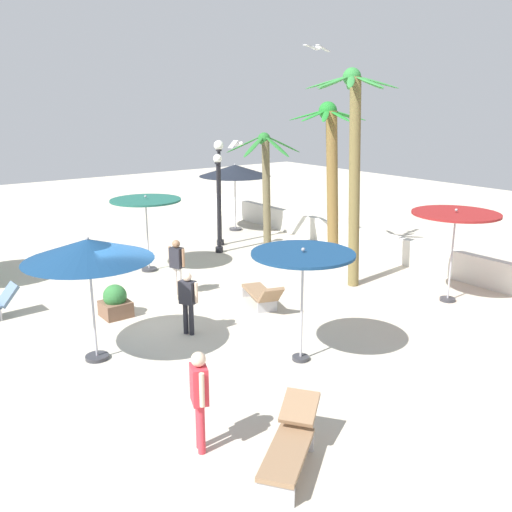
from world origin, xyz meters
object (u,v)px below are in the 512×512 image
at_px(lamp_post_3, 218,199).
at_px(lounge_chair_2, 262,294).
at_px(guest_0, 199,392).
at_px(guest_2, 188,298).
at_px(patio_umbrella_1, 455,218).
at_px(patio_umbrella_0, 235,171).
at_px(lamp_post_1, 219,182).
at_px(lounge_chair_0, 290,442).
at_px(seagull_0, 236,144).
at_px(patio_umbrella_3, 88,250).
at_px(palm_tree_0, 354,154).
at_px(patio_umbrella_4, 303,259).
at_px(guest_1, 177,262).
at_px(palm_tree_3, 266,177).
at_px(seagull_1, 317,48).
at_px(planter, 115,302).
at_px(palm_tree_1, 331,163).
at_px(patio_umbrella_5, 146,205).

height_order(lamp_post_3, lounge_chair_2, lamp_post_3).
relative_size(guest_0, guest_2, 1.11).
height_order(patio_umbrella_1, guest_2, patio_umbrella_1).
relative_size(patio_umbrella_0, lamp_post_1, 0.76).
height_order(lounge_chair_0, seagull_0, seagull_0).
bearing_deg(patio_umbrella_3, lamp_post_3, 129.76).
xyz_separation_m(palm_tree_0, guest_0, (4.50, -7.96, -2.84)).
distance_m(patio_umbrella_4, seagull_0, 6.53).
distance_m(lounge_chair_2, guest_1, 2.66).
distance_m(patio_umbrella_3, palm_tree_3, 9.79).
xyz_separation_m(lamp_post_1, guest_0, (10.71, -7.42, -1.38)).
bearing_deg(lounge_chair_2, palm_tree_0, 91.18).
height_order(patio_umbrella_1, lamp_post_1, lamp_post_1).
distance_m(patio_umbrella_3, guest_1, 4.49).
distance_m(patio_umbrella_3, lamp_post_3, 8.98).
bearing_deg(seagull_1, patio_umbrella_1, -0.62).
bearing_deg(planter, lounge_chair_0, -2.71).
relative_size(lamp_post_3, guest_0, 2.10).
bearing_deg(guest_2, seagull_1, 115.66).
distance_m(patio_umbrella_4, palm_tree_0, 5.74).
bearing_deg(patio_umbrella_4, palm_tree_1, 132.10).
distance_m(palm_tree_1, guest_1, 6.72).
bearing_deg(seagull_1, guest_2, -64.34).
height_order(palm_tree_0, guest_1, palm_tree_0).
height_order(lounge_chair_0, guest_2, guest_2).
distance_m(patio_umbrella_4, lounge_chair_0, 4.04).
distance_m(lamp_post_3, lounge_chair_0, 12.58).
distance_m(seagull_0, seagull_1, 4.41).
xyz_separation_m(patio_umbrella_0, guest_1, (5.82, -6.05, -1.56)).
height_order(lamp_post_3, guest_2, lamp_post_3).
relative_size(palm_tree_3, lounge_chair_2, 2.18).
height_order(patio_umbrella_5, seagull_0, seagull_0).
bearing_deg(palm_tree_0, seagull_1, 158.41).
distance_m(palm_tree_3, lamp_post_3, 1.87).
bearing_deg(patio_umbrella_4, patio_umbrella_0, 151.52).
bearing_deg(guest_2, lamp_post_1, 141.57).
bearing_deg(patio_umbrella_0, palm_tree_1, 2.40).
bearing_deg(palm_tree_3, seagull_0, -54.06).
height_order(lamp_post_3, guest_0, lamp_post_3).
distance_m(patio_umbrella_5, guest_2, 5.62).
xyz_separation_m(palm_tree_1, seagull_0, (-0.16, -3.81, 0.79)).
height_order(palm_tree_0, seagull_1, seagull_1).
height_order(lounge_chair_2, guest_1, guest_1).
bearing_deg(lounge_chair_2, lamp_post_1, 156.00).
relative_size(patio_umbrella_1, guest_2, 1.69).
distance_m(patio_umbrella_4, palm_tree_1, 8.45).
height_order(patio_umbrella_0, palm_tree_3, palm_tree_3).
distance_m(palm_tree_1, palm_tree_3, 2.44).
height_order(patio_umbrella_4, guest_2, patio_umbrella_4).
height_order(patio_umbrella_5, guest_1, patio_umbrella_5).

